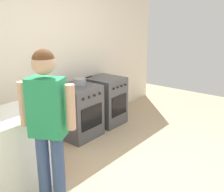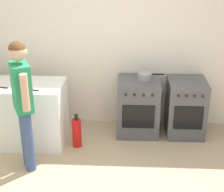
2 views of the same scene
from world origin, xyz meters
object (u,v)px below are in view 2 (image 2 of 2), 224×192
at_px(pot, 145,76).
at_px(person, 22,96).
at_px(oven_right, 185,107).
at_px(knife_bread, 11,89).
at_px(knife_chef, 41,91).
at_px(oven_left, 138,106).
at_px(fire_extinguisher, 77,133).

bearing_deg(pot, person, -145.52).
height_order(oven_right, person, person).
bearing_deg(knife_bread, knife_chef, -7.78).
relative_size(oven_left, knife_chef, 2.73).
bearing_deg(knife_bread, person, -56.98).
height_order(knife_chef, person, person).
height_order(oven_right, fire_extinguisher, oven_right).
bearing_deg(knife_chef, pot, 24.80).
relative_size(oven_right, pot, 2.20).
relative_size(oven_left, pot, 2.20).
distance_m(knife_bread, fire_extinguisher, 1.09).
xyz_separation_m(oven_right, fire_extinguisher, (-1.58, -0.48, -0.21)).
height_order(oven_left, fire_extinguisher, oven_left).
xyz_separation_m(person, fire_extinguisher, (0.55, 0.53, -0.78)).
xyz_separation_m(knife_chef, person, (-0.12, -0.40, 0.09)).
bearing_deg(knife_bread, oven_right, 12.98).
bearing_deg(pot, oven_left, -165.31).
xyz_separation_m(oven_right, person, (-2.13, -1.01, 0.57)).
bearing_deg(fire_extinguisher, knife_chef, -162.03).
bearing_deg(fire_extinguisher, oven_right, 16.82).
height_order(person, fire_extinguisher, person).
relative_size(oven_left, fire_extinguisher, 1.70).
xyz_separation_m(knife_chef, fire_extinguisher, (0.42, 0.14, -0.69)).
bearing_deg(knife_chef, oven_right, 17.06).
distance_m(pot, knife_chef, 1.52).
relative_size(oven_left, knife_bread, 2.43).
height_order(oven_left, oven_right, same).
relative_size(knife_chef, fire_extinguisher, 0.62).
bearing_deg(pot, fire_extinguisher, -152.41).
bearing_deg(person, knife_bread, 123.02).
distance_m(oven_left, person, 1.83).
bearing_deg(fire_extinguisher, person, -135.72).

